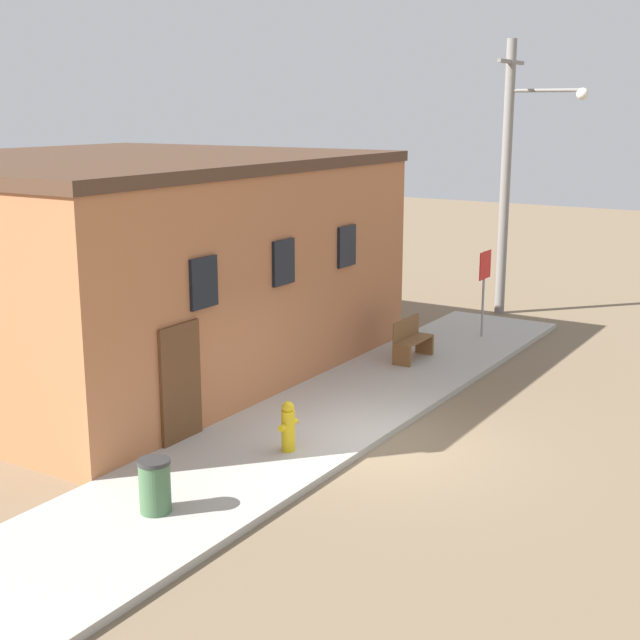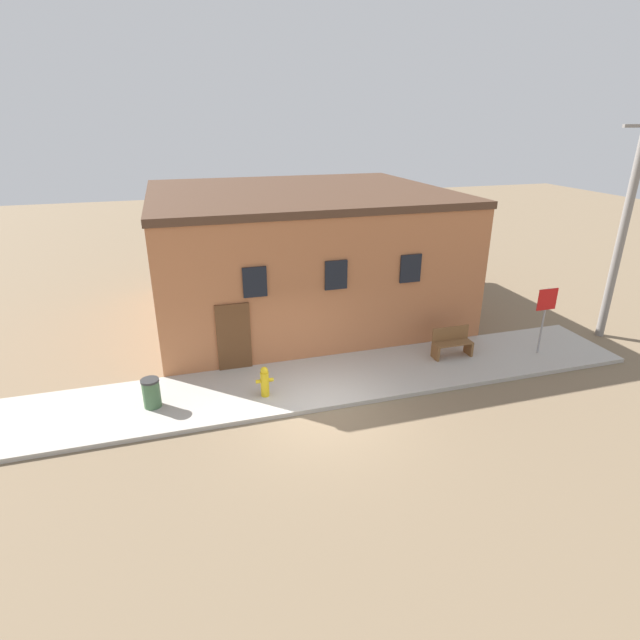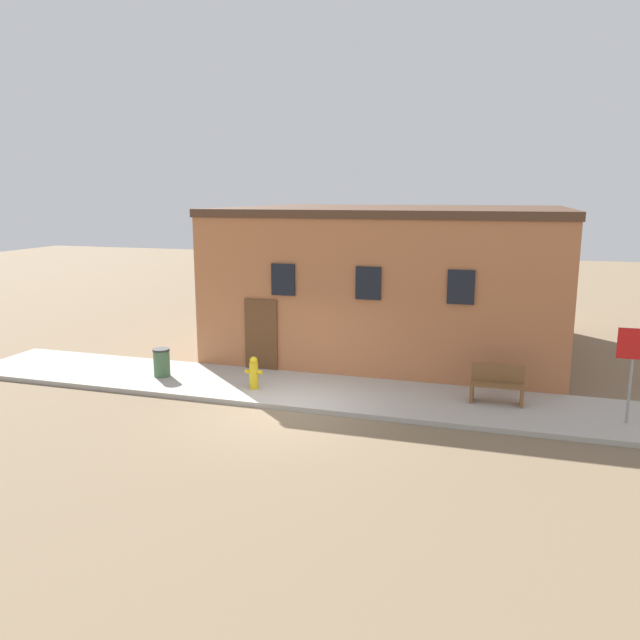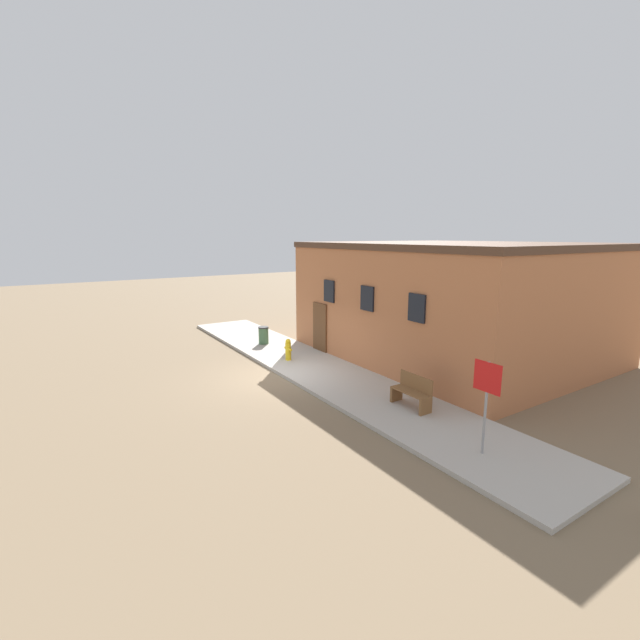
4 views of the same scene
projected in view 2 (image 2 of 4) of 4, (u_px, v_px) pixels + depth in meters
ground_plane at (321, 412)px, 13.14m from camera, size 80.00×80.00×0.00m
sidewalk at (307, 383)px, 14.42m from camera, size 20.04×2.93×0.13m
brick_building at (298, 252)px, 19.28m from camera, size 10.68×9.30×4.76m
fire_hydrant at (265, 381)px, 13.51m from camera, size 0.48×0.23×0.87m
stop_sign at (546, 308)px, 15.62m from camera, size 0.69×0.06×2.18m
bench at (452, 343)px, 15.80m from camera, size 1.27×0.44×0.95m
trash_bin at (151, 393)px, 13.02m from camera, size 0.48×0.48×0.80m
utility_pole at (628, 222)px, 16.16m from camera, size 1.80×2.29×7.58m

